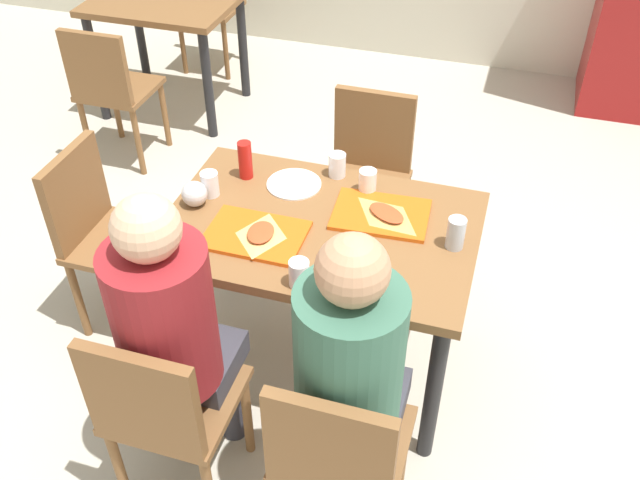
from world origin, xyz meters
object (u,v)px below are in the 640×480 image
plastic_cup_a (337,165)px  background_chair_near (110,86)px  person_in_red (172,325)px  chair_near_left (163,408)px  foil_bundle (194,194)px  plastic_cup_d (368,182)px  person_in_brown_jacket (352,367)px  chair_left_end (103,228)px  background_table (166,19)px  chair_far_side (368,168)px  pizza_slice_a (261,234)px  paper_plate_center (294,184)px  condiment_bottle (245,160)px  paper_plate_near_edge (350,270)px  pizza_slice_b (387,214)px  tray_red_near (255,235)px  tray_red_far (381,214)px  plastic_cup_b (299,274)px  chair_near_right (337,454)px  main_table (320,245)px  plastic_cup_c (210,184)px

plastic_cup_a → background_chair_near: bearing=152.2°
person_in_red → chair_near_left: bearing=-90.0°
chair_near_left → plastic_cup_a: size_ratio=8.63×
person_in_red → foil_bundle: size_ratio=12.73×
plastic_cup_d → person_in_brown_jacket: bearing=-78.8°
chair_left_end → foil_bundle: 0.55m
foil_bundle → background_table: 2.22m
chair_near_left → plastic_cup_d: bearing=68.3°
chair_far_side → pizza_slice_a: chair_far_side is taller
person_in_red → plastic_cup_a: size_ratio=12.73×
paper_plate_center → condiment_bottle: condiment_bottle is taller
paper_plate_near_edge → pizza_slice_b: bearing=80.4°
chair_far_side → plastic_cup_d: (0.12, -0.52, 0.29)m
person_in_red → tray_red_near: (0.09, 0.50, 0.00)m
background_chair_near → chair_near_left: bearing=-55.9°
chair_left_end → plastic_cup_a: size_ratio=8.63×
person_in_red → plastic_cup_a: bearing=74.8°
background_chair_near → foil_bundle: bearing=-46.8°
paper_plate_center → plastic_cup_a: size_ratio=2.20×
tray_red_far → plastic_cup_b: (-0.18, -0.45, 0.04)m
background_chair_near → paper_plate_near_edge: bearing=-37.7°
person_in_red → person_in_brown_jacket: (0.59, 0.00, 0.00)m
chair_near_right → foil_bundle: 1.13m
main_table → plastic_cup_b: (0.03, -0.33, 0.15)m
plastic_cup_b → condiment_bottle: size_ratio=0.62×
tray_red_far → plastic_cup_d: (-0.09, 0.14, 0.04)m
chair_near_right → pizza_slice_b: 0.92m
person_in_red → paper_plate_near_edge: size_ratio=5.79×
chair_near_right → tray_red_near: bearing=127.9°
tray_red_near → paper_plate_near_edge: bearing=-11.7°
chair_far_side → condiment_bottle: bearing=-124.2°
chair_left_end → background_table: 2.01m
plastic_cup_c → foil_bundle: 0.08m
tray_red_far → person_in_brown_jacket: bearing=-83.4°
chair_left_end → background_chair_near: size_ratio=1.00×
condiment_bottle → pizza_slice_b: bearing=-10.5°
chair_near_left → chair_left_end: size_ratio=1.00×
background_chair_near → pizza_slice_a: bearing=-42.5°
chair_far_side → paper_plate_center: chair_far_side is taller
plastic_cup_c → paper_plate_center: bearing=28.2°
chair_near_right → background_chair_near: 2.72m
plastic_cup_d → condiment_bottle: condiment_bottle is taller
person_in_brown_jacket → paper_plate_near_edge: bearing=105.6°
plastic_cup_a → plastic_cup_b: same height
main_table → plastic_cup_b: plastic_cup_b is taller
tray_red_near → plastic_cup_c: bearing=143.3°
paper_plate_near_edge → plastic_cup_b: (-0.15, -0.12, 0.05)m
plastic_cup_a → plastic_cup_c: size_ratio=1.00×
paper_plate_near_edge → main_table: bearing=129.1°
chair_near_right → pizza_slice_b: bearing=94.1°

